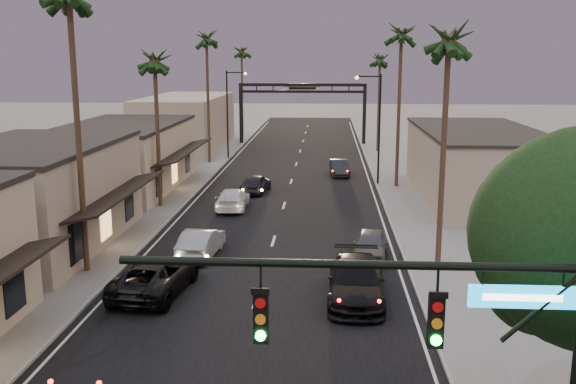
# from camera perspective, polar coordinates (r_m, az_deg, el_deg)

# --- Properties ---
(ground) EXTENTS (200.00, 200.00, 0.00)m
(ground) POSITION_cam_1_polar(r_m,az_deg,el_deg) (48.28, -0.12, -0.41)
(ground) COLOR slate
(ground) RESTS_ON ground
(road) EXTENTS (14.00, 120.00, 0.02)m
(road) POSITION_cam_1_polar(r_m,az_deg,el_deg) (53.16, 0.22, 0.74)
(road) COLOR black
(road) RESTS_ON ground
(sidewalk_left) EXTENTS (5.00, 92.00, 0.12)m
(sidewalk_left) POSITION_cam_1_polar(r_m,az_deg,el_deg) (61.24, -8.32, 2.14)
(sidewalk_left) COLOR slate
(sidewalk_left) RESTS_ON ground
(sidewalk_right) EXTENTS (5.00, 92.00, 0.12)m
(sidewalk_right) POSITION_cam_1_polar(r_m,az_deg,el_deg) (60.31, 9.66, 1.95)
(sidewalk_right) COLOR slate
(sidewalk_right) RESTS_ON ground
(storefront_mid) EXTENTS (8.00, 14.00, 5.50)m
(storefront_mid) POSITION_cam_1_polar(r_m,az_deg,el_deg) (37.50, -21.81, -0.55)
(storefront_mid) COLOR gray
(storefront_mid) RESTS_ON ground
(storefront_far) EXTENTS (8.00, 16.00, 5.00)m
(storefront_far) POSITION_cam_1_polar(r_m,az_deg,el_deg) (52.20, -14.39, 2.94)
(storefront_far) COLOR tan
(storefront_far) RESTS_ON ground
(storefront_dist) EXTENTS (8.00, 20.00, 6.00)m
(storefront_dist) POSITION_cam_1_polar(r_m,az_deg,el_deg) (74.19, -9.01, 6.09)
(storefront_dist) COLOR gray
(storefront_dist) RESTS_ON ground
(building_right) EXTENTS (8.00, 18.00, 5.00)m
(building_right) POSITION_cam_1_polar(r_m,az_deg,el_deg) (48.97, 16.47, 2.25)
(building_right) COLOR gray
(building_right) RESTS_ON ground
(traffic_signal) EXTENTS (8.51, 0.22, 7.80)m
(traffic_signal) POSITION_cam_1_polar(r_m,az_deg,el_deg) (12.52, 16.09, -13.00)
(traffic_signal) COLOR black
(traffic_signal) RESTS_ON ground
(arch) EXTENTS (15.20, 0.40, 7.27)m
(arch) POSITION_cam_1_polar(r_m,az_deg,el_deg) (77.28, 1.29, 8.35)
(arch) COLOR black
(arch) RESTS_ON ground
(streetlight_right) EXTENTS (2.13, 0.30, 9.00)m
(streetlight_right) POSITION_cam_1_polar(r_m,az_deg,el_deg) (52.46, 7.84, 6.36)
(streetlight_right) COLOR black
(streetlight_right) RESTS_ON ground
(streetlight_left) EXTENTS (2.13, 0.30, 9.00)m
(streetlight_left) POSITION_cam_1_polar(r_m,az_deg,el_deg) (66.01, -5.18, 7.52)
(streetlight_left) COLOR black
(streetlight_left) RESTS_ON ground
(palm_lc) EXTENTS (3.20, 3.20, 12.20)m
(palm_lc) POSITION_cam_1_polar(r_m,az_deg,el_deg) (44.61, -11.80, 11.89)
(palm_lc) COLOR #38281C
(palm_lc) RESTS_ON ground
(palm_ld) EXTENTS (3.20, 3.20, 14.20)m
(palm_ld) POSITION_cam_1_polar(r_m,az_deg,el_deg) (63.19, -7.27, 13.72)
(palm_ld) COLOR #38281C
(palm_ld) RESTS_ON ground
(palm_ra) EXTENTS (3.20, 3.20, 13.20)m
(palm_ra) POSITION_cam_1_polar(r_m,az_deg,el_deg) (31.61, 14.15, 13.67)
(palm_ra) COLOR #38281C
(palm_ra) RESTS_ON ground
(palm_rb) EXTENTS (3.20, 3.20, 14.20)m
(palm_rb) POSITION_cam_1_polar(r_m,az_deg,el_deg) (51.44, 10.07, 14.09)
(palm_rb) COLOR #38281C
(palm_rb) RESTS_ON ground
(palm_rc) EXTENTS (3.20, 3.20, 12.20)m
(palm_rc) POSITION_cam_1_polar(r_m,az_deg,el_deg) (71.31, 8.19, 11.91)
(palm_rc) COLOR #38281C
(palm_rc) RESTS_ON ground
(palm_far) EXTENTS (3.20, 3.20, 13.20)m
(palm_far) POSITION_cam_1_polar(r_m,az_deg,el_deg) (85.84, -4.16, 12.61)
(palm_far) COLOR #38281C
(palm_far) RESTS_ON ground
(oncoming_pickup) EXTENTS (3.28, 6.04, 1.61)m
(oncoming_pickup) POSITION_cam_1_polar(r_m,az_deg,el_deg) (29.17, -11.69, -7.30)
(oncoming_pickup) COLOR black
(oncoming_pickup) RESTS_ON ground
(oncoming_silver) EXTENTS (1.92, 4.62, 1.48)m
(oncoming_silver) POSITION_cam_1_polar(r_m,az_deg,el_deg) (34.07, -7.73, -4.46)
(oncoming_silver) COLOR gray
(oncoming_silver) RESTS_ON ground
(oncoming_white) EXTENTS (2.06, 4.93, 1.42)m
(oncoming_white) POSITION_cam_1_polar(r_m,az_deg,el_deg) (44.35, -4.94, -0.62)
(oncoming_white) COLOR silver
(oncoming_white) RESTS_ON ground
(oncoming_dgrey) EXTENTS (2.31, 4.50, 1.47)m
(oncoming_dgrey) POSITION_cam_1_polar(r_m,az_deg,el_deg) (49.56, -2.90, 0.76)
(oncoming_dgrey) COLOR black
(oncoming_dgrey) RESTS_ON ground
(curbside_black) EXTENTS (2.58, 5.95, 1.70)m
(curbside_black) POSITION_cam_1_polar(r_m,az_deg,el_deg) (27.92, 6.09, -7.89)
(curbside_black) COLOR black
(curbside_black) RESTS_ON ground
(curbside_grey) EXTENTS (2.19, 4.33, 1.41)m
(curbside_grey) POSITION_cam_1_polar(r_m,az_deg,el_deg) (33.78, 7.34, -4.66)
(curbside_grey) COLOR #4B4A4F
(curbside_grey) RESTS_ON ground
(curbside_far) EXTENTS (1.83, 4.30, 1.38)m
(curbside_far) POSITION_cam_1_polar(r_m,az_deg,el_deg) (56.98, 4.60, 2.15)
(curbside_far) COLOR black
(curbside_far) RESTS_ON ground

